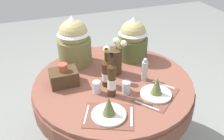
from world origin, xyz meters
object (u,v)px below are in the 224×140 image
object	(u,v)px
dining_table	(113,92)
place_setting_right	(156,90)
gift_tub_back_right	(133,37)
woven_basket_side_left	(64,77)
flower_vase	(114,59)
wine_bottle_left	(112,80)
pepper_mill	(145,70)
wine_bottle_centre	(106,72)
tumbler_near_left	(97,87)
tumbler_mid	(126,87)
place_setting_left	(109,111)
gift_tub_back_left	(74,39)

from	to	relation	value
dining_table	place_setting_right	bearing A→B (deg)	-52.06
gift_tub_back_right	woven_basket_side_left	xyz separation A→B (m)	(-0.70, -0.23, -0.15)
flower_vase	wine_bottle_left	bearing A→B (deg)	-113.10
pepper_mill	wine_bottle_centre	bearing A→B (deg)	174.56
tumbler_near_left	woven_basket_side_left	xyz separation A→B (m)	(-0.21, 0.20, 0.02)
tumbler_mid	wine_bottle_centre	bearing A→B (deg)	126.14
flower_vase	tumbler_mid	xyz separation A→B (m)	(-0.01, -0.30, -0.09)
dining_table	place_setting_left	distance (m)	0.47
place_setting_right	tumbler_mid	xyz separation A→B (m)	(-0.20, 0.11, 0.00)
tumbler_mid	gift_tub_back_right	distance (m)	0.60
wine_bottle_left	wine_bottle_centre	distance (m)	0.14
flower_vase	tumbler_mid	size ratio (longest dim) A/B	3.30
tumbler_mid	gift_tub_back_right	world-z (taller)	gift_tub_back_right
dining_table	woven_basket_side_left	bearing A→B (deg)	168.01
tumbler_near_left	gift_tub_back_left	xyz separation A→B (m)	(-0.05, 0.52, 0.19)
wine_bottle_left	woven_basket_side_left	world-z (taller)	wine_bottle_left
place_setting_left	pepper_mill	world-z (taller)	pepper_mill
place_setting_left	tumbler_mid	size ratio (longest dim) A/B	4.17
tumbler_mid	woven_basket_side_left	world-z (taller)	woven_basket_side_left
flower_vase	tumbler_near_left	xyz separation A→B (m)	(-0.22, -0.22, -0.09)
tumbler_mid	pepper_mill	distance (m)	0.25
pepper_mill	tumbler_near_left	bearing A→B (deg)	-174.63
place_setting_right	tumbler_near_left	xyz separation A→B (m)	(-0.42, 0.18, 0.00)
wine_bottle_centre	pepper_mill	size ratio (longest dim) A/B	1.60
woven_basket_side_left	wine_bottle_centre	bearing A→B (deg)	-22.56
flower_vase	wine_bottle_centre	world-z (taller)	flower_vase
tumbler_near_left	gift_tub_back_right	distance (m)	0.67
place_setting_left	gift_tub_back_left	xyz separation A→B (m)	(-0.06, 0.80, 0.20)
place_setting_right	tumbler_near_left	bearing A→B (deg)	156.08
place_setting_right	woven_basket_side_left	bearing A→B (deg)	148.45
pepper_mill	gift_tub_back_left	xyz separation A→B (m)	(-0.48, 0.48, 0.15)
place_setting_right	wine_bottle_centre	distance (m)	0.41
place_setting_left	pepper_mill	xyz separation A→B (m)	(0.42, 0.32, 0.05)
tumbler_mid	flower_vase	bearing A→B (deg)	87.78
place_setting_right	dining_table	bearing A→B (deg)	127.94
place_setting_left	wine_bottle_left	bearing A→B (deg)	65.67
place_setting_left	tumbler_near_left	world-z (taller)	place_setting_left
dining_table	tumbler_mid	world-z (taller)	tumbler_mid
wine_bottle_left	gift_tub_back_right	size ratio (longest dim) A/B	0.87
wine_bottle_centre	woven_basket_side_left	size ratio (longest dim) A/B	1.48
place_setting_right	gift_tub_back_right	world-z (taller)	gift_tub_back_right
place_setting_left	tumbler_mid	distance (m)	0.29
wine_bottle_centre	pepper_mill	distance (m)	0.32
tumbler_near_left	place_setting_right	bearing A→B (deg)	-23.92
tumbler_mid	gift_tub_back_left	distance (m)	0.68
tumbler_near_left	gift_tub_back_right	bearing A→B (deg)	41.80
dining_table	wine_bottle_centre	world-z (taller)	wine_bottle_centre
flower_vase	place_setting_right	bearing A→B (deg)	-64.83
dining_table	place_setting_left	xyz separation A→B (m)	(-0.18, -0.40, 0.17)
wine_bottle_centre	pepper_mill	bearing A→B (deg)	-5.44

